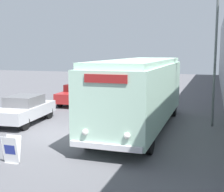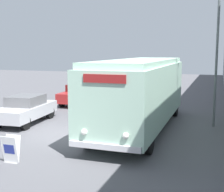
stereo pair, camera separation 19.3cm
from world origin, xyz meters
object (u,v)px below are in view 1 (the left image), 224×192
Objects in this scene: vintage_bus at (140,90)px; parked_car_mid at (78,94)px; sign_board at (12,150)px; streetlamp at (217,29)px; parked_car_near at (24,109)px; parked_car_far at (104,84)px.

parked_car_mid is (-5.81, 5.63, -1.15)m from vintage_bus.
sign_board is 0.12× the size of streetlamp.
vintage_bus reaches higher than parked_car_near.
streetlamp is at bearing -47.91° from parked_car_far.
vintage_bus is at bearing -46.27° from parked_car_mid.
parked_car_far is (-5.96, 11.62, -1.08)m from vintage_bus.
streetlamp is 14.21m from parked_car_far.
vintage_bus is 13.10m from parked_car_far.
parked_car_far reaches higher than parked_car_mid.
streetlamp is at bearing 26.36° from vintage_bus.
parked_car_mid is at bearing 156.62° from streetlamp.
streetlamp is (6.41, 7.60, 4.34)m from sign_board.
parked_car_far reaches higher than sign_board.
parked_car_mid is 5.99m from parked_car_far.
parked_car_far is at bearing 89.30° from parked_car_mid.
parked_car_mid is (-9.17, 3.97, -4.06)m from streetlamp.
parked_car_near is 0.91× the size of parked_car_far.
streetlamp is 1.63× the size of parked_car_far.
vintage_bus is at bearing 62.85° from sign_board.
sign_board is at bearing -130.14° from streetlamp.
streetlamp is at bearing -25.53° from parked_car_mid.
vintage_bus is 8.17m from parked_car_mid.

